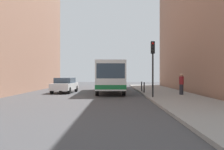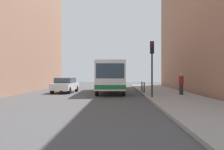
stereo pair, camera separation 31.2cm
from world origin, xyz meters
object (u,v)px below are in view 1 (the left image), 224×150
traffic_light (153,58)px  bollard_near (144,87)px  bus (110,75)px  pedestrian_near_signal (181,84)px  car_beside_bus (65,85)px  bollard_mid (142,86)px

traffic_light → bollard_near: 5.26m
bus → pedestrian_near_signal: bus is taller
car_beside_bus → traffic_light: traffic_light is taller
bollard_mid → car_beside_bus: bearing=-177.3°
bollard_mid → pedestrian_near_signal: pedestrian_near_signal is taller
bus → pedestrian_near_signal: (5.97, -4.68, -0.71)m
traffic_light → bollard_mid: 7.29m
car_beside_bus → pedestrian_near_signal: 11.24m
bus → bollard_near: size_ratio=11.66×
traffic_light → bollard_mid: size_ratio=4.32×
bus → pedestrian_near_signal: size_ratio=6.41×
traffic_light → bollard_mid: bearing=90.8°
bus → bollard_mid: bearing=175.8°
bus → traffic_light: (3.27, -7.04, 1.28)m
pedestrian_near_signal → bollard_near: bearing=4.7°
bus → car_beside_bus: bus is taller
bus → traffic_light: bearing=113.4°
bus → pedestrian_near_signal: 7.62m
car_beside_bus → bollard_near: size_ratio=4.75×
car_beside_bus → traffic_light: bearing=143.7°
bollard_near → traffic_light: bearing=-88.8°
traffic_light → pedestrian_near_signal: 4.10m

